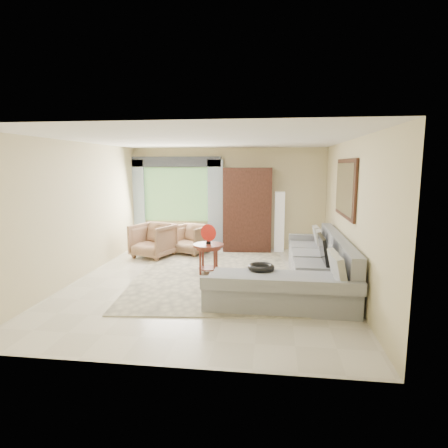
# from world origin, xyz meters

# --- Properties ---
(ground) EXTENTS (6.00, 6.00, 0.00)m
(ground) POSITION_xyz_m (0.00, 0.00, 0.00)
(ground) COLOR silver
(ground) RESTS_ON ground
(area_rug) EXTENTS (3.38, 4.28, 0.02)m
(area_rug) POSITION_xyz_m (0.05, 0.33, 0.01)
(area_rug) COLOR beige
(area_rug) RESTS_ON ground
(sectional_sofa) EXTENTS (2.30, 3.46, 0.90)m
(sectional_sofa) POSITION_xyz_m (1.78, -0.18, 0.28)
(sectional_sofa) COLOR gray
(sectional_sofa) RESTS_ON ground
(tv_screen) EXTENTS (0.14, 0.74, 0.48)m
(tv_screen) POSITION_xyz_m (2.05, -0.18, 0.72)
(tv_screen) COLOR black
(tv_screen) RESTS_ON sectional_sofa
(garden_hose) EXTENTS (0.43, 0.43, 0.09)m
(garden_hose) POSITION_xyz_m (1.00, -0.81, 0.55)
(garden_hose) COLOR black
(garden_hose) RESTS_ON sectional_sofa
(coffee_table) EXTENTS (0.61, 0.61, 0.61)m
(coffee_table) POSITION_xyz_m (-0.08, 0.52, 0.32)
(coffee_table) COLOR #481E13
(coffee_table) RESTS_ON ground
(red_disc) EXTENTS (0.33, 0.15, 0.34)m
(red_disc) POSITION_xyz_m (-0.08, 0.52, 0.84)
(red_disc) COLOR red
(red_disc) RESTS_ON coffee_table
(armchair_left) EXTENTS (1.11, 1.12, 0.80)m
(armchair_left) POSITION_xyz_m (-1.62, 1.74, 0.40)
(armchair_left) COLOR #926A4F
(armchair_left) RESTS_ON ground
(armchair_right) EXTENTS (1.01, 1.03, 0.72)m
(armchair_right) POSITION_xyz_m (-0.81, 2.18, 0.36)
(armchair_right) COLOR #8D6E4D
(armchair_right) RESTS_ON ground
(potted_plant) EXTENTS (0.59, 0.56, 0.52)m
(potted_plant) POSITION_xyz_m (-1.88, 2.50, 0.26)
(potted_plant) COLOR #999999
(potted_plant) RESTS_ON ground
(armoire) EXTENTS (1.20, 0.55, 2.10)m
(armoire) POSITION_xyz_m (0.55, 2.72, 1.05)
(armoire) COLOR black
(armoire) RESTS_ON ground
(floor_lamp) EXTENTS (0.24, 0.24, 1.50)m
(floor_lamp) POSITION_xyz_m (1.35, 2.78, 0.75)
(floor_lamp) COLOR silver
(floor_lamp) RESTS_ON ground
(window) EXTENTS (1.80, 0.04, 1.40)m
(window) POSITION_xyz_m (-1.35, 2.97, 1.40)
(window) COLOR #669E59
(window) RESTS_ON wall_back
(curtain_left) EXTENTS (0.40, 0.08, 2.30)m
(curtain_left) POSITION_xyz_m (-2.40, 2.88, 1.15)
(curtain_left) COLOR #9EB7CC
(curtain_left) RESTS_ON ground
(curtain_right) EXTENTS (0.40, 0.08, 2.30)m
(curtain_right) POSITION_xyz_m (-0.30, 2.88, 1.15)
(curtain_right) COLOR #9EB7CC
(curtain_right) RESTS_ON ground
(valance) EXTENTS (2.40, 0.12, 0.26)m
(valance) POSITION_xyz_m (-1.35, 2.90, 2.25)
(valance) COLOR #1E232D
(valance) RESTS_ON wall_back
(wall_mirror) EXTENTS (0.05, 1.70, 1.05)m
(wall_mirror) POSITION_xyz_m (2.46, 0.35, 1.75)
(wall_mirror) COLOR black
(wall_mirror) RESTS_ON wall_right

